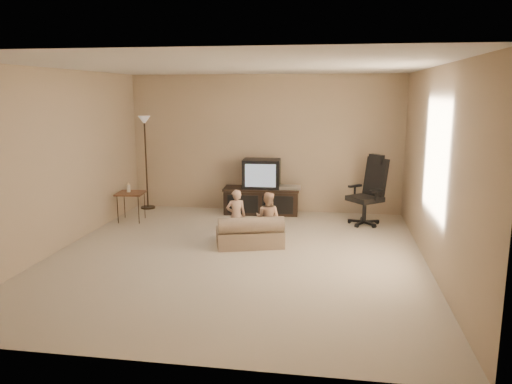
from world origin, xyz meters
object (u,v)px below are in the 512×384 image
tv_stand (262,191)px  child_sofa (250,234)px  floor_lamp (145,141)px  toddler_right (268,218)px  toddler_left (236,216)px  side_table (131,193)px  office_chair (368,200)px

tv_stand → child_sofa: (0.13, -2.03, -0.23)m
tv_stand → floor_lamp: size_ratio=0.81×
toddler_right → toddler_left: bearing=15.4°
side_table → toddler_right: size_ratio=0.88×
side_table → toddler_right: toddler_right is taller
floor_lamp → toddler_right: (2.57, -1.87, -0.90)m
tv_stand → toddler_left: size_ratio=1.78×
floor_lamp → child_sofa: 3.32m
office_chair → side_table: size_ratio=1.73×
tv_stand → office_chair: bearing=-17.6°
office_chair → floor_lamp: 4.20m
office_chair → tv_stand: bearing=-144.9°
child_sofa → toddler_left: toddler_left is taller
child_sofa → floor_lamp: bearing=121.6°
toddler_left → toddler_right: toddler_left is taller
office_chair → child_sofa: bearing=-88.7°
side_table → child_sofa: 2.55m
side_table → toddler_right: (2.49, -0.92, -0.10)m
toddler_right → side_table: bearing=-8.7°
floor_lamp → toddler_right: size_ratio=2.29×
floor_lamp → child_sofa: bearing=-41.7°
office_chair → child_sofa: (-1.74, -1.54, -0.23)m
office_chair → toddler_right: bearing=-89.1°
office_chair → child_sofa: office_chair is taller
toddler_left → toddler_right: (0.46, 0.03, -0.01)m
toddler_right → child_sofa: bearing=55.3°
toddler_right → floor_lamp: bearing=-24.6°
tv_stand → toddler_left: tv_stand is taller
office_chair → side_table: 4.03m
tv_stand → side_table: (-2.14, -0.90, 0.07)m
tv_stand → side_table: 2.32m
office_chair → floor_lamp: (-4.08, 0.55, 0.86)m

